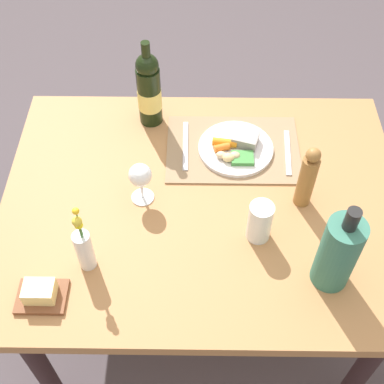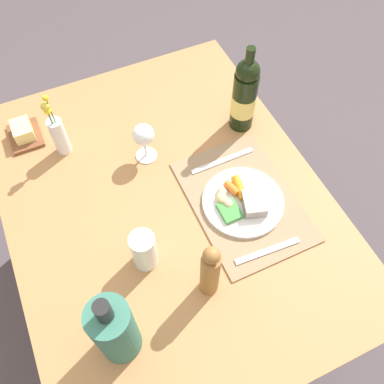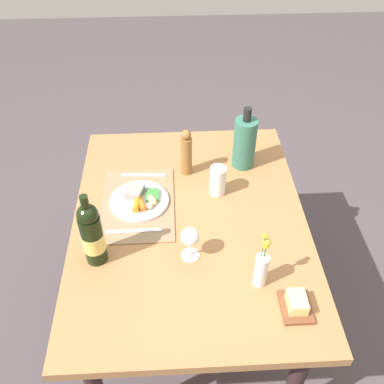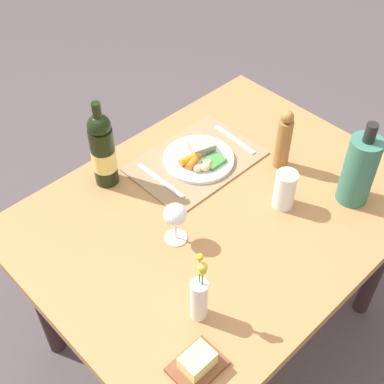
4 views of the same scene
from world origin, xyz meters
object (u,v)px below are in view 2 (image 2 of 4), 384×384
at_px(fork, 267,251).
at_px(pepper_mill, 209,272).
at_px(dinner_plate, 242,201).
at_px(cooler_bottle, 115,330).
at_px(butter_dish, 24,133).
at_px(flower_vase, 58,134).
at_px(wine_bottle, 244,96).
at_px(knife, 222,161).
at_px(dining_table, 167,214).
at_px(wine_glass, 144,136).
at_px(water_tumbler, 144,252).

height_order(fork, pepper_mill, pepper_mill).
relative_size(dinner_plate, cooler_bottle, 0.82).
bearing_deg(cooler_bottle, fork, -81.96).
height_order(fork, butter_dish, butter_dish).
bearing_deg(flower_vase, wine_bottle, -103.42).
bearing_deg(wine_bottle, pepper_mill, 143.44).
xyz_separation_m(fork, butter_dish, (0.69, 0.52, 0.01)).
height_order(fork, knife, same).
xyz_separation_m(pepper_mill, flower_vase, (0.61, 0.22, -0.02)).
distance_m(dining_table, dinner_plate, 0.25).
distance_m(dining_table, wine_glass, 0.26).
bearing_deg(dinner_plate, wine_glass, 33.74).
relative_size(water_tumbler, wine_bottle, 0.42).
bearing_deg(butter_dish, flower_vase, -136.09).
xyz_separation_m(butter_dish, wine_glass, (-0.24, -0.34, 0.08)).
height_order(knife, cooler_bottle, cooler_bottle).
relative_size(cooler_bottle, wine_bottle, 0.95).
height_order(water_tumbler, flower_vase, flower_vase).
height_order(dinner_plate, knife, dinner_plate).
distance_m(water_tumbler, butter_dish, 0.61).
relative_size(wine_bottle, flower_vase, 1.27).
xyz_separation_m(cooler_bottle, butter_dish, (0.76, 0.07, -0.10)).
xyz_separation_m(fork, wine_glass, (0.45, 0.18, 0.09)).
distance_m(knife, pepper_mill, 0.43).
distance_m(dinner_plate, knife, 0.16).
height_order(dining_table, fork, fork).
height_order(water_tumbler, wine_bottle, wine_bottle).
relative_size(fork, wine_glass, 1.40).
distance_m(fork, knife, 0.33).
bearing_deg(fork, knife, -1.02).
distance_m(wine_bottle, flower_vase, 0.59).
bearing_deg(butter_dish, fork, -143.15).
distance_m(knife, wine_bottle, 0.21).
height_order(dinner_plate, pepper_mill, pepper_mill).
bearing_deg(dining_table, knife, -75.42).
relative_size(dining_table, wine_glass, 8.73).
bearing_deg(flower_vase, dining_table, -144.23).
bearing_deg(cooler_bottle, butter_dish, 5.35).
bearing_deg(knife, butter_dish, 55.78).
height_order(knife, wine_glass, wine_glass).
height_order(cooler_bottle, wine_glass, cooler_bottle).
distance_m(fork, water_tumbler, 0.34).
height_order(dinner_plate, wine_glass, wine_glass).
bearing_deg(dining_table, pepper_mill, 179.49).
relative_size(cooler_bottle, flower_vase, 1.21).
distance_m(fork, wine_glass, 0.50).
xyz_separation_m(knife, butter_dish, (0.36, 0.55, 0.01)).
distance_m(water_tumbler, flower_vase, 0.48).
height_order(dinner_plate, water_tumbler, water_tumbler).
bearing_deg(dining_table, fork, -145.03).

